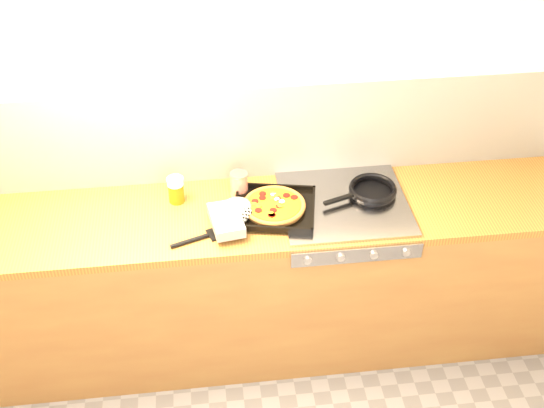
{
  "coord_description": "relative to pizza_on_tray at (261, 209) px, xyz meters",
  "views": [
    {
      "loc": [
        -0.2,
        -1.41,
        2.91
      ],
      "look_at": [
        0.1,
        1.08,
        0.95
      ],
      "focal_mm": 45.0,
      "sensor_mm": 36.0,
      "label": 1
    }
  ],
  "objects": [
    {
      "name": "juice_glass",
      "position": [
        -0.39,
        0.16,
        0.03
      ],
      "size": [
        0.1,
        0.1,
        0.13
      ],
      "color": "#E45C0D",
      "rests_on": "counter_run"
    },
    {
      "name": "wooden_spoon",
      "position": [
        0.05,
        0.2,
        -0.03
      ],
      "size": [
        0.3,
        0.08,
        0.02
      ],
      "color": "#A07044",
      "rests_on": "counter_run"
    },
    {
      "name": "room_shell",
      "position": [
        -0.05,
        0.33,
        0.21
      ],
      "size": [
        3.2,
        3.2,
        3.2
      ],
      "color": "white",
      "rests_on": "ground"
    },
    {
      "name": "black_spatula",
      "position": [
        -0.28,
        -0.13,
        -0.03
      ],
      "size": [
        0.28,
        0.14,
        0.02
      ],
      "color": "black",
      "rests_on": "counter_run"
    },
    {
      "name": "pizza_on_tray",
      "position": [
        0.0,
        0.0,
        0.0
      ],
      "size": [
        0.53,
        0.42,
        0.06
      ],
      "color": "black",
      "rests_on": "stovetop"
    },
    {
      "name": "tomato_can",
      "position": [
        -0.09,
        0.19,
        0.02
      ],
      "size": [
        0.1,
        0.1,
        0.12
      ],
      "color": "maroon",
      "rests_on": "counter_run"
    },
    {
      "name": "stovetop",
      "position": [
        0.4,
        0.04,
        -0.04
      ],
      "size": [
        0.6,
        0.56,
        0.02
      ],
      "primitive_type": "cube",
      "color": "#95969B",
      "rests_on": "counter_run"
    },
    {
      "name": "counter_run",
      "position": [
        -0.05,
        0.04,
        -0.49
      ],
      "size": [
        3.2,
        0.62,
        0.9
      ],
      "color": "brown",
      "rests_on": "ground"
    },
    {
      "name": "frying_pan",
      "position": [
        0.55,
        0.09,
        -0.01
      ],
      "size": [
        0.41,
        0.3,
        0.04
      ],
      "color": "black",
      "rests_on": "stovetop"
    }
  ]
}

